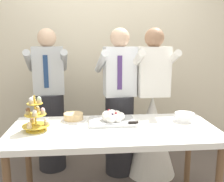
# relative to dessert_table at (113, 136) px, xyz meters

# --- Properties ---
(rear_wall) EXTENTS (5.20, 0.10, 2.90)m
(rear_wall) POSITION_rel_dessert_table_xyz_m (0.00, 1.41, 0.75)
(rear_wall) COLOR beige
(rear_wall) RESTS_ON ground_plane
(dessert_table) EXTENTS (1.80, 0.80, 0.78)m
(dessert_table) POSITION_rel_dessert_table_xyz_m (0.00, 0.00, 0.00)
(dessert_table) COLOR white
(dessert_table) RESTS_ON ground_plane
(cupcake_stand) EXTENTS (0.23, 0.23, 0.31)m
(cupcake_stand) POSITION_rel_dessert_table_xyz_m (-0.66, 0.00, 0.19)
(cupcake_stand) COLOR gold
(cupcake_stand) RESTS_ON dessert_table
(main_cake_tray) EXTENTS (0.44, 0.31, 0.13)m
(main_cake_tray) POSITION_rel_dessert_table_xyz_m (0.01, 0.15, 0.12)
(main_cake_tray) COLOR silver
(main_cake_tray) RESTS_ON dessert_table
(plate_stack) EXTENTS (0.19, 0.19, 0.08)m
(plate_stack) POSITION_rel_dessert_table_xyz_m (0.69, 0.15, 0.11)
(plate_stack) COLOR white
(plate_stack) RESTS_ON dessert_table
(round_cake) EXTENTS (0.24, 0.24, 0.07)m
(round_cake) POSITION_rel_dessert_table_xyz_m (-0.36, 0.26, 0.11)
(round_cake) COLOR white
(round_cake) RESTS_ON dessert_table
(person_groom) EXTENTS (0.51, 0.54, 1.66)m
(person_groom) POSITION_rel_dessert_table_xyz_m (0.13, 0.66, 0.05)
(person_groom) COLOR #232328
(person_groom) RESTS_ON ground_plane
(person_bride) EXTENTS (0.56, 0.56, 1.66)m
(person_bride) POSITION_rel_dessert_table_xyz_m (0.50, 0.62, -0.12)
(person_bride) COLOR white
(person_bride) RESTS_ON ground_plane
(person_guest) EXTENTS (0.51, 0.53, 1.66)m
(person_guest) POSITION_rel_dessert_table_xyz_m (-0.66, 0.84, 0.05)
(person_guest) COLOR #232328
(person_guest) RESTS_ON ground_plane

